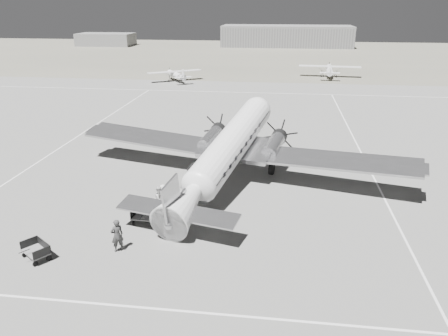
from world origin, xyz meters
TOP-DOWN VIEW (x-y plane):
  - ground at (0.00, 0.00)m, footprint 260.00×260.00m
  - taxi_line_near at (0.00, -14.00)m, footprint 60.00×0.15m
  - taxi_line_right at (12.00, 0.00)m, footprint 0.15×80.00m
  - taxi_line_left at (-18.00, 10.00)m, footprint 0.15×60.00m
  - taxi_line_horizon at (0.00, 40.00)m, footprint 90.00×0.15m
  - grass_infield at (0.00, 95.00)m, footprint 260.00×90.00m
  - hangar_main at (5.00, 120.00)m, footprint 42.00×14.00m
  - shed_secondary at (-55.00, 115.00)m, footprint 18.00×10.00m
  - dc3_airliner at (-0.05, 1.58)m, footprint 33.38×26.85m
  - light_plane_left at (-15.44, 48.76)m, footprint 13.19×12.65m
  - light_plane_right at (13.11, 57.20)m, footprint 12.68×10.61m
  - baggage_cart_near at (-4.69, -5.65)m, footprint 1.75×1.27m
  - baggage_cart_far at (-9.56, -10.63)m, footprint 2.18×2.06m
  - ground_crew at (-5.23, -9.17)m, footprint 0.89×0.85m
  - ramp_agent at (-4.18, -3.64)m, footprint 0.95×1.07m
  - passenger at (-4.05, -3.11)m, footprint 0.73×0.96m

SIDE VIEW (x-z plane):
  - ground at x=0.00m, z-range 0.00..0.00m
  - grass_infield at x=0.00m, z-range 0.00..0.01m
  - taxi_line_near at x=0.00m, z-range 0.00..0.01m
  - taxi_line_right at x=12.00m, z-range 0.00..0.01m
  - taxi_line_left at x=-18.00m, z-range 0.00..0.01m
  - taxi_line_horizon at x=0.00m, z-range 0.00..0.01m
  - baggage_cart_near at x=-4.69m, z-range 0.00..0.96m
  - baggage_cart_far at x=-9.56m, z-range 0.00..1.01m
  - passenger at x=-4.05m, z-range 0.00..1.76m
  - ramp_agent at x=-4.18m, z-range 0.00..1.85m
  - ground_crew at x=-5.23m, z-range 0.00..2.05m
  - light_plane_left at x=-15.44m, z-range 0.00..2.14m
  - light_plane_right at x=13.11m, z-range 0.00..2.48m
  - shed_secondary at x=-55.00m, z-range 0.00..4.00m
  - dc3_airliner at x=-0.05m, z-range 0.00..5.58m
  - hangar_main at x=5.00m, z-range 0.00..6.60m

